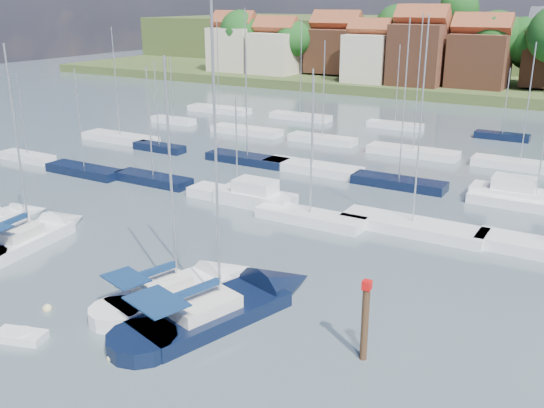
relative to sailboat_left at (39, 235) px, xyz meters
The scene contains 11 objects.
ground 37.70m from the sailboat_left, 66.74° to the left, with size 260.00×260.00×0.00m, color #44545D.
sailboat_left is the anchor object (origin of this frame).
sailboat_centre 14.88m from the sailboat_left, ahead, with size 5.99×11.51×15.15m.
sailboat_navy 18.48m from the sailboat_left, ahead, with size 7.47×14.21×18.93m.
tender 14.43m from the sailboat_left, 43.15° to the right, with size 2.84×1.93×0.56m.
timber_piling 26.59m from the sailboat_left, ahead, with size 0.40×0.40×6.46m.
buoy_c 11.56m from the sailboat_left, 37.41° to the right, with size 0.54×0.54×0.54m, color beige.
buoy_d 18.20m from the sailboat_left, 29.11° to the right, with size 0.46×0.46×0.46m, color beige.
buoy_e 18.27m from the sailboat_left, ahead, with size 0.43×0.43×0.43m, color beige.
marina_field 34.19m from the sailboat_left, 60.58° to the left, with size 79.62×41.41×15.93m.
far_shore_town 128.51m from the sailboat_left, 82.34° to the left, with size 212.46×90.00×22.27m.
Camera 1 is at (20.66, -21.55, 16.65)m, focal length 40.00 mm.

